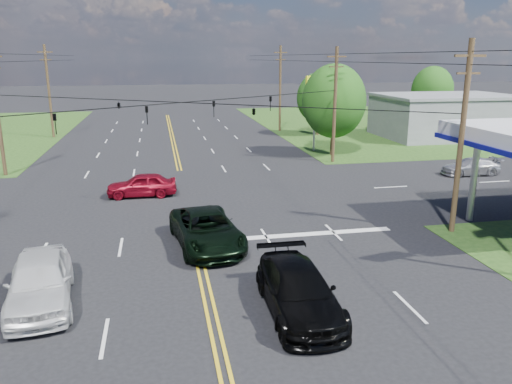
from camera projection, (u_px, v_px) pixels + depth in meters
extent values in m
plane|color=black|center=(186.00, 198.00, 31.64)|extent=(280.00, 280.00, 0.00)
cube|color=#1E4215|center=(428.00, 123.00, 68.48)|extent=(46.00, 48.00, 0.03)
cube|color=silver|center=(295.00, 235.00, 24.99)|extent=(10.00, 0.50, 0.02)
cube|color=slate|center=(445.00, 117.00, 55.61)|extent=(14.00, 10.00, 4.40)
cylinder|color=#A5A5AA|center=(474.00, 179.00, 26.73)|extent=(0.36, 0.36, 4.65)
cylinder|color=#3C2619|center=(461.00, 140.00, 24.30)|extent=(0.28, 0.28, 9.50)
cube|color=#3C2619|center=(470.00, 56.00, 23.27)|extent=(1.60, 0.12, 0.12)
cube|color=#3C2619|center=(468.00, 73.00, 23.48)|extent=(1.20, 0.10, 0.10)
cylinder|color=#3C2619|center=(335.00, 106.00, 41.35)|extent=(0.28, 0.28, 9.50)
cube|color=#3C2619|center=(337.00, 57.00, 40.32)|extent=(1.60, 0.12, 0.12)
cube|color=#3C2619|center=(336.00, 67.00, 40.53)|extent=(1.20, 0.10, 0.10)
cylinder|color=#3C2619|center=(49.00, 92.00, 54.44)|extent=(0.28, 0.28, 10.00)
cube|color=#3C2619|center=(45.00, 52.00, 53.34)|extent=(1.60, 0.12, 0.12)
cube|color=#3C2619|center=(46.00, 60.00, 53.55)|extent=(1.20, 0.10, 0.10)
cylinder|color=#3C2619|center=(280.00, 89.00, 59.29)|extent=(0.28, 0.28, 10.00)
cube|color=#3C2619|center=(281.00, 52.00, 58.19)|extent=(1.60, 0.12, 0.12)
cube|color=#3C2619|center=(280.00, 60.00, 58.40)|extent=(1.20, 0.10, 0.10)
imported|color=black|center=(55.00, 124.00, 24.75)|extent=(0.17, 0.21, 1.05)
imported|color=black|center=(147.00, 115.00, 28.48)|extent=(0.17, 0.21, 1.05)
imported|color=black|center=(214.00, 109.00, 31.98)|extent=(0.17, 0.21, 1.05)
imported|color=black|center=(270.00, 104.00, 35.70)|extent=(0.17, 0.21, 1.05)
imported|color=black|center=(119.00, 105.00, 31.99)|extent=(1.24, 0.26, 0.50)
imported|color=black|center=(254.00, 111.00, 28.33)|extent=(1.24, 0.26, 0.50)
cylinder|color=black|center=(401.00, 53.00, 29.85)|extent=(0.04, 100.00, 0.04)
cylinder|color=black|center=(400.00, 63.00, 30.01)|extent=(0.04, 100.00, 0.04)
cylinder|color=#3C2619|center=(333.00, 137.00, 45.19)|extent=(0.36, 0.36, 3.30)
ellipsoid|color=#1A4612|center=(334.00, 101.00, 44.35)|extent=(5.70, 5.70, 6.60)
cylinder|color=#3C2619|center=(318.00, 123.00, 57.08)|extent=(0.36, 0.36, 2.86)
ellipsoid|color=#1A4612|center=(319.00, 98.00, 56.35)|extent=(4.94, 4.94, 5.72)
cylinder|color=#3C2619|center=(430.00, 113.00, 66.00)|extent=(0.36, 0.36, 3.08)
ellipsoid|color=#1A4612|center=(432.00, 90.00, 65.22)|extent=(5.32, 5.32, 6.16)
imported|color=black|center=(207.00, 230.00, 23.33)|extent=(3.47, 6.28, 1.67)
imported|color=black|center=(299.00, 291.00, 17.25)|extent=(2.35, 5.65, 1.63)
imported|color=silver|center=(40.00, 281.00, 17.76)|extent=(2.87, 5.61, 1.83)
imported|color=maroon|center=(142.00, 185.00, 31.89)|extent=(4.43, 1.88, 1.50)
imported|color=#A7A7AB|center=(471.00, 166.00, 37.75)|extent=(4.51, 1.98, 1.29)
cylinder|color=#A5A5AA|center=(315.00, 113.00, 46.70)|extent=(0.20, 0.20, 7.12)
cube|color=#F5FF1A|center=(316.00, 81.00, 45.93)|extent=(1.97, 0.54, 0.98)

